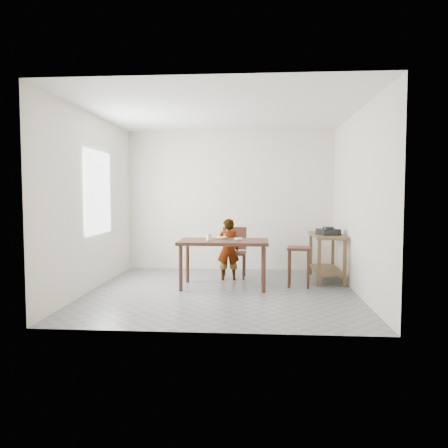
# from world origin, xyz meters

# --- Properties ---
(floor) EXTENTS (4.00, 4.00, 0.04)m
(floor) POSITION_xyz_m (0.00, 0.00, -0.02)
(floor) COLOR slate
(floor) RESTS_ON ground
(ceiling) EXTENTS (4.00, 4.00, 0.04)m
(ceiling) POSITION_xyz_m (0.00, 0.00, 2.72)
(ceiling) COLOR white
(ceiling) RESTS_ON wall_back
(wall_back) EXTENTS (4.00, 0.04, 2.70)m
(wall_back) POSITION_xyz_m (0.00, 2.02, 1.35)
(wall_back) COLOR silver
(wall_back) RESTS_ON ground
(wall_front) EXTENTS (4.00, 0.04, 2.70)m
(wall_front) POSITION_xyz_m (0.00, -2.02, 1.35)
(wall_front) COLOR silver
(wall_front) RESTS_ON ground
(wall_left) EXTENTS (0.04, 4.00, 2.70)m
(wall_left) POSITION_xyz_m (-2.02, 0.00, 1.35)
(wall_left) COLOR silver
(wall_left) RESTS_ON ground
(wall_right) EXTENTS (0.04, 4.00, 2.70)m
(wall_right) POSITION_xyz_m (2.02, 0.00, 1.35)
(wall_right) COLOR silver
(wall_right) RESTS_ON ground
(window_pane) EXTENTS (0.02, 1.10, 1.30)m
(window_pane) POSITION_xyz_m (-1.97, 0.20, 1.50)
(window_pane) COLOR white
(window_pane) RESTS_ON wall_left
(dining_table) EXTENTS (1.40, 0.80, 0.75)m
(dining_table) POSITION_xyz_m (0.00, 0.30, 0.38)
(dining_table) COLOR #3D2217
(dining_table) RESTS_ON floor
(prep_counter) EXTENTS (0.50, 1.20, 0.80)m
(prep_counter) POSITION_xyz_m (1.72, 1.00, 0.40)
(prep_counter) COLOR brown
(prep_counter) RESTS_ON floor
(child) EXTENTS (0.42, 0.30, 1.06)m
(child) POSITION_xyz_m (0.03, 0.90, 0.53)
(child) COLOR silver
(child) RESTS_ON floor
(dining_chair) EXTENTS (0.44, 0.44, 0.89)m
(dining_chair) POSITION_xyz_m (0.12, 1.10, 0.44)
(dining_chair) COLOR #3D2217
(dining_chair) RESTS_ON floor
(stool) EXTENTS (0.40, 0.40, 0.64)m
(stool) POSITION_xyz_m (1.19, 0.43, 0.32)
(stool) COLOR #3D2217
(stool) RESTS_ON floor
(glass_tumbler) EXTENTS (0.11, 0.11, 0.11)m
(glass_tumbler) POSITION_xyz_m (-0.23, 0.28, 0.80)
(glass_tumbler) COLOR white
(glass_tumbler) RESTS_ON dining_table
(small_bowl) EXTENTS (0.14, 0.14, 0.04)m
(small_bowl) POSITION_xyz_m (0.24, 0.25, 0.77)
(small_bowl) COLOR white
(small_bowl) RESTS_ON dining_table
(banana) EXTENTS (0.19, 0.14, 0.06)m
(banana) POSITION_xyz_m (-0.05, 0.46, 0.78)
(banana) COLOR #FFDF47
(banana) RESTS_ON dining_table
(serving_bowl) EXTENTS (0.23, 0.23, 0.05)m
(serving_bowl) POSITION_xyz_m (1.75, 1.25, 0.83)
(serving_bowl) COLOR white
(serving_bowl) RESTS_ON prep_counter
(gas_burner) EXTENTS (0.39, 0.39, 0.10)m
(gas_burner) POSITION_xyz_m (1.71, 0.79, 0.85)
(gas_burner) COLOR black
(gas_burner) RESTS_ON prep_counter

